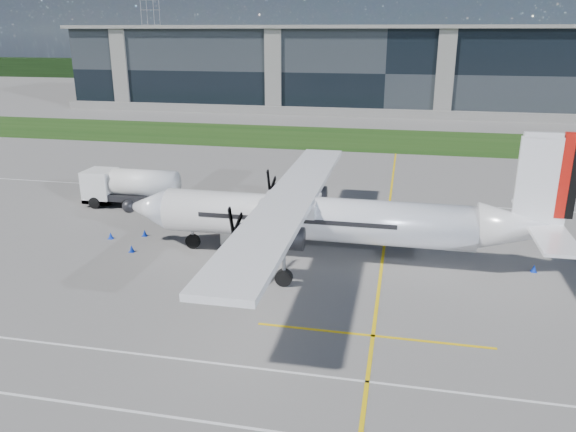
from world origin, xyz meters
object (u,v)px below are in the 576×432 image
Objects in this scene: fuel_tanker_truck at (125,187)px; safety_cone_tail at (534,268)px; pylon_west at (151,29)px; turboprop_aircraft at (331,194)px; ground_crew_person at (232,221)px; safety_cone_fwd at (111,235)px; safety_cone_stbdwing at (317,191)px; safety_cone_nose_port at (132,249)px; baggage_tug at (239,237)px; safety_cone_nose_stbd at (145,233)px.

safety_cone_tail is (32.27, -7.85, -1.42)m from fuel_tanker_truck.
turboprop_aircraft is (79.50, -146.48, -10.44)m from pylon_west.
fuel_tanker_truck reaches higher than ground_crew_person.
fuel_tanker_truck reaches higher than safety_cone_fwd.
turboprop_aircraft is 16.64m from safety_cone_stbdwing.
pylon_west is at bearing 113.96° from safety_cone_nose_port.
ground_crew_person reaches higher than baggage_tug.
pylon_west is 60.00× the size of safety_cone_stbdwing.
ground_crew_person is 4.00× the size of safety_cone_nose_port.
safety_cone_nose_port is at bearing 115.96° from ground_crew_person.
baggage_tug is at bearing -5.06° from safety_cone_nose_stbd.
safety_cone_nose_port is (65.78, -148.01, -14.75)m from pylon_west.
pylon_west is at bearing 114.25° from safety_cone_nose_stbd.
turboprop_aircraft reaches higher than safety_cone_tail.
safety_cone_stbdwing is (3.24, 14.77, -0.52)m from baggage_tug.
turboprop_aircraft is at bearing -6.48° from safety_cone_nose_stbd.
turboprop_aircraft is 60.84× the size of safety_cone_nose_stbd.
safety_cone_nose_stbd is 2.45m from safety_cone_fwd.
fuel_tanker_truck reaches higher than safety_cone_nose_stbd.
safety_cone_nose_port is (-7.11, -2.47, -0.52)m from baggage_tug.
pylon_west is 11.71× the size of baggage_tug.
turboprop_aircraft is at bearing -61.51° from pylon_west.
pylon_west is at bearing 122.40° from safety_cone_tail.
safety_cone_stbdwing is (76.12, -130.76, -14.75)m from pylon_west.
pylon_west is 60.00× the size of safety_cone_nose_stbd.
safety_cone_nose_stbd is at bearing -54.02° from fuel_tanker_truck.
turboprop_aircraft is at bearing -77.85° from safety_cone_stbdwing.
safety_cone_nose_stbd is (-7.63, 0.68, -0.52)m from baggage_tug.
pylon_west is at bearing 113.60° from fuel_tanker_truck.
pylon_west is 152.02m from safety_cone_stbdwing.
fuel_tanker_truck is 3.47× the size of baggage_tug.
ground_crew_person reaches higher than safety_cone_fwd.
ground_crew_person is at bearing 172.22° from safety_cone_tail.
safety_cone_nose_stbd is (-0.52, 3.15, 0.00)m from safety_cone_nose_port.
safety_cone_stbdwing is (4.57, 12.26, -0.75)m from ground_crew_person.
pylon_west is at bearing 11.73° from ground_crew_person.
safety_cone_tail is (19.70, -0.36, -0.52)m from baggage_tug.
pylon_west is at bearing 113.37° from safety_cone_fwd.
baggage_tug is (12.57, -7.48, -0.90)m from fuel_tanker_truck.
pylon_west reaches higher than safety_cone_fwd.
turboprop_aircraft is 14.98m from safety_cone_nose_stbd.
safety_cone_nose_stbd is (-27.33, 1.04, 0.00)m from safety_cone_tail.
ground_crew_person is (-7.96, 3.45, -3.56)m from turboprop_aircraft.
fuel_tanker_truck is 4.44× the size of ground_crew_person.
ground_crew_person is 21.24m from safety_cone_tail.
ground_crew_person is at bearing 156.53° from turboprop_aircraft.
ground_crew_person is 4.00× the size of safety_cone_tail.
ground_crew_person is (-1.33, 2.51, 0.23)m from baggage_tug.
turboprop_aircraft reaches higher than safety_cone_fwd.
safety_cone_stbdwing is at bearing -35.30° from ground_crew_person.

